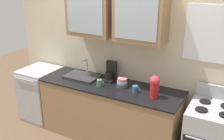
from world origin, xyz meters
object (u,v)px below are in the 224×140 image
Objects in this scene: vase at (155,86)px; dishwasher at (41,93)px; sink_faucet at (82,76)px; bowl_stack at (122,83)px; cup_near_sink at (100,83)px; stove_range at (210,140)px; cup_near_bowls at (135,89)px; coffee_maker at (110,73)px.

vase is 2.14m from dishwasher.
sink_faucet is 0.70m from bowl_stack.
vase is at bearing -1.49° from dishwasher.
bowl_stack is 0.32m from cup_near_sink.
dishwasher is at bearing -179.91° from stove_range.
dishwasher is (-2.05, 0.05, -0.60)m from vase.
coffee_maker is (-0.50, 0.21, 0.06)m from cup_near_bowls.
bowl_stack is at bearing -1.50° from sink_faucet.
stove_range is 9.19× the size of cup_near_bowls.
vase is (1.21, -0.11, 0.14)m from sink_faucet.
cup_near_sink reaches higher than dishwasher.
coffee_maker is (-1.52, 0.17, 0.54)m from stove_range.
coffee_maker reaches higher than bowl_stack.
vase is (-0.74, -0.06, 0.60)m from stove_range.
stove_range reaches higher than cup_near_sink.
cup_near_sink is 0.97× the size of cup_near_bowls.
bowl_stack is (0.70, -0.02, 0.04)m from sink_faucet.
cup_near_bowls is at bearing 5.90° from cup_near_sink.
cup_near_bowls is (-0.27, 0.02, -0.11)m from vase.
bowl_stack is 0.53m from vase.
stove_range is 1.62m from coffee_maker.
bowl_stack is 1.62m from dishwasher.
sink_faucet is 1.22m from vase.
sink_faucet reaches higher than cup_near_sink.
vase is at bearing 2.53° from cup_near_sink.
vase is 0.34× the size of dishwasher.
bowl_stack is (-1.25, 0.04, 0.50)m from stove_range.
stove_range is at bearing 2.18° from cup_near_bowls.
vase is 2.65× the size of cup_near_sink.
cup_near_bowls is (0.93, -0.10, 0.03)m from sink_faucet.
cup_near_sink is at bearing -176.54° from stove_range.
cup_near_sink is at bearing -96.09° from coffee_maker.
vase is 0.81m from cup_near_sink.
bowl_stack is at bearing 1.58° from dishwasher.
bowl_stack is at bearing 169.38° from vase.
dishwasher is (-0.85, -0.06, -0.46)m from sink_faucet.
cup_near_sink is 1.35m from dishwasher.
bowl_stack is 0.25m from cup_near_bowls.
vase reaches higher than stove_range.
bowl_stack is 0.30m from coffee_maker.
stove_range is at bearing -1.74° from bowl_stack.
dishwasher is 3.06× the size of coffee_maker.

